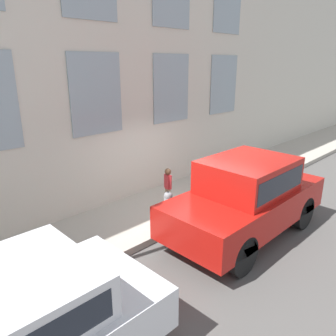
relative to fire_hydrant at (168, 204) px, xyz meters
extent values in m
plane|color=#514F4C|center=(-0.49, -0.55, -0.51)|extent=(80.00, 80.00, 0.00)
cube|color=#A8A093|center=(0.64, -0.55, -0.43)|extent=(2.25, 60.00, 0.16)
cube|color=beige|center=(1.91, -0.55, 3.96)|extent=(0.30, 40.00, 8.94)
cube|color=#8C9EA8|center=(1.74, -4.50, 2.64)|extent=(0.03, 1.46, 1.98)
cube|color=#8C9EA8|center=(1.74, -1.87, 2.64)|extent=(0.03, 1.46, 1.98)
cube|color=#8C9EA8|center=(1.74, 0.76, 2.64)|extent=(0.03, 1.46, 1.98)
cube|color=#8C9EA8|center=(1.74, -4.50, 5.31)|extent=(0.03, 1.46, 1.98)
cylinder|color=gray|center=(0.00, 0.00, -0.33)|extent=(0.29, 0.29, 0.04)
cylinder|color=gray|center=(0.00, 0.00, -0.06)|extent=(0.22, 0.22, 0.57)
sphere|color=slate|center=(0.00, 0.00, 0.22)|extent=(0.23, 0.23, 0.23)
cylinder|color=black|center=(0.00, 0.00, 0.29)|extent=(0.08, 0.08, 0.09)
cylinder|color=gray|center=(0.00, -0.16, 0.01)|extent=(0.09, 0.10, 0.09)
cylinder|color=gray|center=(0.00, 0.16, 0.01)|extent=(0.09, 0.10, 0.09)
cylinder|color=#998466|center=(0.39, -0.43, -0.09)|extent=(0.08, 0.08, 0.53)
cylinder|color=#998466|center=(0.50, -0.43, -0.09)|extent=(0.08, 0.08, 0.53)
cube|color=red|center=(0.45, -0.43, 0.37)|extent=(0.14, 0.10, 0.39)
cylinder|color=red|center=(0.34, -0.43, 0.38)|extent=(0.06, 0.06, 0.37)
cylinder|color=red|center=(0.55, -0.43, 0.38)|extent=(0.06, 0.06, 0.37)
sphere|color=brown|center=(0.45, -0.43, 0.66)|extent=(0.18, 0.18, 0.18)
cylinder|color=black|center=(-2.48, 0.48, -0.11)|extent=(0.24, 0.80, 0.80)
cylinder|color=black|center=(-0.90, 0.48, -0.11)|extent=(0.24, 0.80, 0.80)
cylinder|color=black|center=(-2.48, -2.18, -0.11)|extent=(0.24, 0.80, 0.80)
cylinder|color=black|center=(-0.90, -2.18, -0.11)|extent=(0.24, 0.80, 0.80)
cube|color=#A5140F|center=(-1.69, -0.85, 0.25)|extent=(1.82, 4.29, 0.73)
cube|color=#A5140F|center=(-1.69, -0.85, 0.98)|extent=(1.60, 2.06, 0.74)
cube|color=#1E232D|center=(-1.69, -0.85, 0.98)|extent=(1.61, 1.89, 0.47)
cylinder|color=black|center=(-0.92, 3.57, -0.16)|extent=(0.24, 0.69, 0.69)
camera|label=1|loc=(-5.34, 5.29, 3.39)|focal=35.00mm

